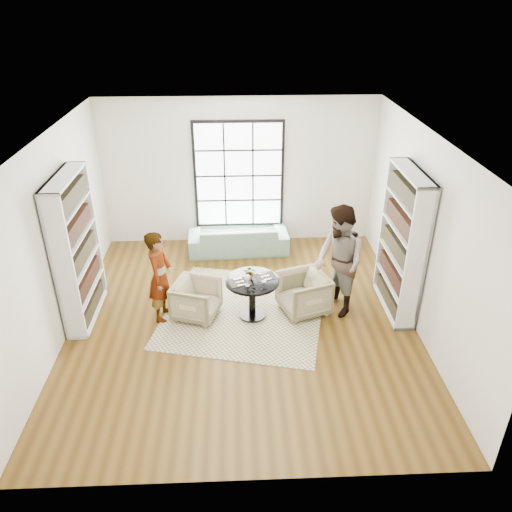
{
  "coord_description": "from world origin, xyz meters",
  "views": [
    {
      "loc": [
        -0.07,
        -6.67,
        4.8
      ],
      "look_at": [
        0.24,
        0.4,
        0.98
      ],
      "focal_mm": 35.0,
      "sensor_mm": 36.0,
      "label": 1
    }
  ],
  "objects_px": {
    "armchair_left": "(197,299)",
    "person_right": "(339,262)",
    "pedestal_table": "(252,290)",
    "wine_glass_left": "(247,278)",
    "armchair_right": "(303,293)",
    "wine_glass_right": "(264,273)",
    "flower_centerpiece": "(250,273)",
    "person_left": "(160,276)",
    "sofa": "(238,238)"
  },
  "relations": [
    {
      "from": "pedestal_table",
      "to": "person_left",
      "type": "bearing_deg",
      "value": 178.24
    },
    {
      "from": "sofa",
      "to": "armchair_left",
      "type": "bearing_deg",
      "value": 69.92
    },
    {
      "from": "wine_glass_left",
      "to": "pedestal_table",
      "type": "bearing_deg",
      "value": 64.58
    },
    {
      "from": "person_right",
      "to": "wine_glass_right",
      "type": "xyz_separation_m",
      "value": [
        -1.22,
        -0.17,
        -0.08
      ]
    },
    {
      "from": "armchair_left",
      "to": "wine_glass_right",
      "type": "bearing_deg",
      "value": -77.41
    },
    {
      "from": "armchair_right",
      "to": "wine_glass_right",
      "type": "relative_size",
      "value": 3.46
    },
    {
      "from": "armchair_left",
      "to": "flower_centerpiece",
      "type": "distance_m",
      "value": 1.0
    },
    {
      "from": "pedestal_table",
      "to": "sofa",
      "type": "relative_size",
      "value": 0.43
    },
    {
      "from": "pedestal_table",
      "to": "wine_glass_right",
      "type": "distance_m",
      "value": 0.39
    },
    {
      "from": "armchair_right",
      "to": "flower_centerpiece",
      "type": "xyz_separation_m",
      "value": [
        -0.88,
        -0.07,
        0.47
      ]
    },
    {
      "from": "armchair_left",
      "to": "flower_centerpiece",
      "type": "xyz_separation_m",
      "value": [
        0.87,
        -0.01,
        0.49
      ]
    },
    {
      "from": "pedestal_table",
      "to": "flower_centerpiece",
      "type": "relative_size",
      "value": 3.85
    },
    {
      "from": "wine_glass_left",
      "to": "flower_centerpiece",
      "type": "distance_m",
      "value": 0.21
    },
    {
      "from": "sofa",
      "to": "flower_centerpiece",
      "type": "bearing_deg",
      "value": 91.33
    },
    {
      "from": "armchair_right",
      "to": "person_right",
      "type": "xyz_separation_m",
      "value": [
        0.55,
        0.0,
        0.59
      ]
    },
    {
      "from": "armchair_left",
      "to": "person_right",
      "type": "xyz_separation_m",
      "value": [
        2.31,
        0.07,
        0.61
      ]
    },
    {
      "from": "armchair_left",
      "to": "wine_glass_right",
      "type": "xyz_separation_m",
      "value": [
        1.09,
        -0.11,
        0.53
      ]
    },
    {
      "from": "pedestal_table",
      "to": "person_right",
      "type": "bearing_deg",
      "value": 4.62
    },
    {
      "from": "wine_glass_left",
      "to": "armchair_left",
      "type": "bearing_deg",
      "value": 165.57
    },
    {
      "from": "person_left",
      "to": "person_right",
      "type": "height_order",
      "value": "person_right"
    },
    {
      "from": "armchair_left",
      "to": "person_left",
      "type": "height_order",
      "value": "person_left"
    },
    {
      "from": "wine_glass_left",
      "to": "sofa",
      "type": "bearing_deg",
      "value": 92.74
    },
    {
      "from": "armchair_left",
      "to": "person_right",
      "type": "distance_m",
      "value": 2.39
    },
    {
      "from": "armchair_right",
      "to": "wine_glass_left",
      "type": "relative_size",
      "value": 3.8
    },
    {
      "from": "sofa",
      "to": "flower_centerpiece",
      "type": "xyz_separation_m",
      "value": [
        0.17,
        -2.29,
        0.51
      ]
    },
    {
      "from": "sofa",
      "to": "wine_glass_right",
      "type": "bearing_deg",
      "value": 96.27
    },
    {
      "from": "armchair_right",
      "to": "person_right",
      "type": "bearing_deg",
      "value": 71.19
    },
    {
      "from": "pedestal_table",
      "to": "person_right",
      "type": "relative_size",
      "value": 0.47
    },
    {
      "from": "person_left",
      "to": "flower_centerpiece",
      "type": "xyz_separation_m",
      "value": [
        1.42,
        -0.01,
        0.04
      ]
    },
    {
      "from": "person_right",
      "to": "flower_centerpiece",
      "type": "xyz_separation_m",
      "value": [
        -1.43,
        -0.07,
        -0.12
      ]
    },
    {
      "from": "sofa",
      "to": "wine_glass_right",
      "type": "relative_size",
      "value": 9.27
    },
    {
      "from": "sofa",
      "to": "person_left",
      "type": "bearing_deg",
      "value": 58.29
    },
    {
      "from": "pedestal_table",
      "to": "armchair_right",
      "type": "xyz_separation_m",
      "value": [
        0.85,
        0.11,
        -0.17
      ]
    },
    {
      "from": "sofa",
      "to": "person_left",
      "type": "relative_size",
      "value": 1.3
    },
    {
      "from": "person_left",
      "to": "wine_glass_right",
      "type": "bearing_deg",
      "value": -83.38
    },
    {
      "from": "wine_glass_right",
      "to": "person_right",
      "type": "bearing_deg",
      "value": 8.11
    },
    {
      "from": "armchair_right",
      "to": "wine_glass_right",
      "type": "xyz_separation_m",
      "value": [
        -0.67,
        -0.17,
        0.51
      ]
    },
    {
      "from": "person_left",
      "to": "wine_glass_left",
      "type": "height_order",
      "value": "person_left"
    },
    {
      "from": "person_left",
      "to": "armchair_left",
      "type": "bearing_deg",
      "value": -79.71
    },
    {
      "from": "pedestal_table",
      "to": "wine_glass_right",
      "type": "bearing_deg",
      "value": -18.31
    },
    {
      "from": "pedestal_table",
      "to": "armchair_left",
      "type": "relative_size",
      "value": 1.24
    },
    {
      "from": "sofa",
      "to": "wine_glass_left",
      "type": "distance_m",
      "value": 2.55
    },
    {
      "from": "wine_glass_left",
      "to": "person_right",
      "type": "bearing_deg",
      "value": 10.76
    },
    {
      "from": "sofa",
      "to": "wine_glass_left",
      "type": "relative_size",
      "value": 10.19
    },
    {
      "from": "pedestal_table",
      "to": "armchair_left",
      "type": "xyz_separation_m",
      "value": [
        -0.91,
        0.04,
        -0.19
      ]
    },
    {
      "from": "pedestal_table",
      "to": "armchair_right",
      "type": "distance_m",
      "value": 0.87
    },
    {
      "from": "armchair_left",
      "to": "person_right",
      "type": "height_order",
      "value": "person_right"
    },
    {
      "from": "armchair_right",
      "to": "wine_glass_left",
      "type": "distance_m",
      "value": 1.09
    },
    {
      "from": "sofa",
      "to": "person_right",
      "type": "xyz_separation_m",
      "value": [
        1.6,
        -2.21,
        0.64
      ]
    },
    {
      "from": "wine_glass_right",
      "to": "flower_centerpiece",
      "type": "height_order",
      "value": "flower_centerpiece"
    }
  ]
}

